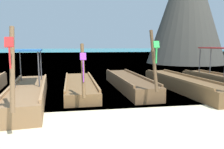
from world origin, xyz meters
TOP-DOWN VIEW (x-y plane):
  - ground at (0.00, 0.00)m, footprint 120.00×120.00m
  - sea_water at (0.00, 62.24)m, footprint 120.00×120.00m
  - longtail_boat_red_ribbon at (-3.44, 3.79)m, footprint 1.87×6.56m
  - longtail_boat_violet_ribbon at (-1.38, 5.58)m, footprint 1.51×6.55m
  - longtail_boat_green_ribbon at (1.10, 5.65)m, footprint 1.46×6.75m
  - longtail_boat_pink_ribbon at (3.63, 4.83)m, footprint 1.64×7.22m
  - karst_rock at (11.83, 19.96)m, footprint 9.27×9.22m

SIDE VIEW (x-z plane):
  - ground at x=0.00m, z-range 0.00..0.00m
  - sea_water at x=0.00m, z-range 0.00..0.00m
  - longtail_boat_violet_ribbon at x=-1.38m, z-range -0.90..1.40m
  - longtail_boat_green_ribbon at x=1.10m, z-range -1.08..1.71m
  - longtail_boat_pink_ribbon at x=3.63m, z-range -1.01..1.65m
  - longtail_boat_red_ribbon at x=-3.44m, z-range -0.99..1.73m
  - karst_rock at x=11.83m, z-range -0.24..14.02m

